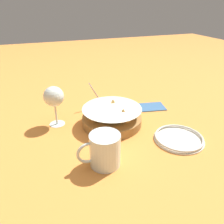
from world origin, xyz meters
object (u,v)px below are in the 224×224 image
object	(u,v)px
sauce_cup	(98,103)
beer_mug	(105,151)
food_basket	(112,117)
side_plate	(179,138)
wine_glass	(54,98)

from	to	relation	value
sauce_cup	beer_mug	xyz separation A→B (m)	(0.10, 0.39, 0.03)
food_basket	beer_mug	distance (m)	0.24
beer_mug	side_plate	world-z (taller)	beer_mug
beer_mug	side_plate	distance (m)	0.30
food_basket	wine_glass	distance (m)	0.24
wine_glass	food_basket	bearing A→B (deg)	159.98
wine_glass	beer_mug	bearing A→B (deg)	109.65
food_basket	wine_glass	world-z (taller)	wine_glass
beer_mug	side_plate	bearing A→B (deg)	-174.28
beer_mug	food_basket	bearing A→B (deg)	-115.42
beer_mug	wine_glass	bearing A→B (deg)	-70.35
wine_glass	beer_mug	distance (m)	0.32
food_basket	side_plate	bearing A→B (deg)	134.74
food_basket	wine_glass	bearing A→B (deg)	-20.02
side_plate	beer_mug	bearing A→B (deg)	5.72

